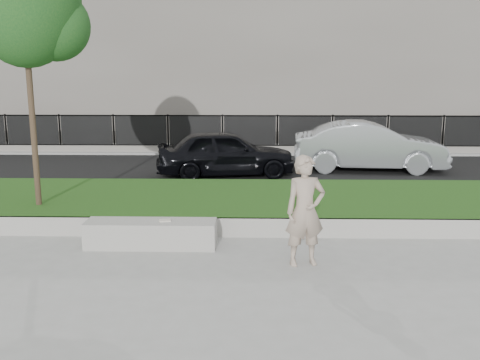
{
  "coord_description": "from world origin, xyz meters",
  "views": [
    {
      "loc": [
        0.61,
        -9.4,
        3.33
      ],
      "look_at": [
        0.36,
        1.2,
        1.16
      ],
      "focal_mm": 40.0,
      "sensor_mm": 36.0,
      "label": 1
    }
  ],
  "objects_px": {
    "man": "(305,211)",
    "book": "(165,220)",
    "stone_bench": "(151,234)",
    "car_dark": "(225,153)",
    "car_silver": "(369,146)"
  },
  "relations": [
    {
      "from": "car_silver",
      "to": "car_dark",
      "type": "bearing_deg",
      "value": 106.15
    },
    {
      "from": "man",
      "to": "book",
      "type": "bearing_deg",
      "value": 147.09
    },
    {
      "from": "book",
      "to": "car_dark",
      "type": "height_order",
      "value": "car_dark"
    },
    {
      "from": "stone_bench",
      "to": "car_silver",
      "type": "distance_m",
      "value": 9.89
    },
    {
      "from": "stone_bench",
      "to": "car_silver",
      "type": "height_order",
      "value": "car_silver"
    },
    {
      "from": "car_dark",
      "to": "stone_bench",
      "type": "bearing_deg",
      "value": 161.45
    },
    {
      "from": "man",
      "to": "car_dark",
      "type": "xyz_separation_m",
      "value": [
        -1.77,
        7.81,
        -0.19
      ]
    },
    {
      "from": "car_dark",
      "to": "car_silver",
      "type": "height_order",
      "value": "car_silver"
    },
    {
      "from": "stone_bench",
      "to": "car_silver",
      "type": "bearing_deg",
      "value": 53.78
    },
    {
      "from": "car_silver",
      "to": "man",
      "type": "bearing_deg",
      "value": 165.07
    },
    {
      "from": "book",
      "to": "car_dark",
      "type": "bearing_deg",
      "value": 71.29
    },
    {
      "from": "stone_bench",
      "to": "man",
      "type": "height_order",
      "value": "man"
    },
    {
      "from": "stone_bench",
      "to": "car_dark",
      "type": "distance_m",
      "value": 7.02
    },
    {
      "from": "car_dark",
      "to": "car_silver",
      "type": "xyz_separation_m",
      "value": [
        4.75,
        1.05,
        0.08
      ]
    },
    {
      "from": "man",
      "to": "book",
      "type": "distance_m",
      "value": 2.77
    }
  ]
}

